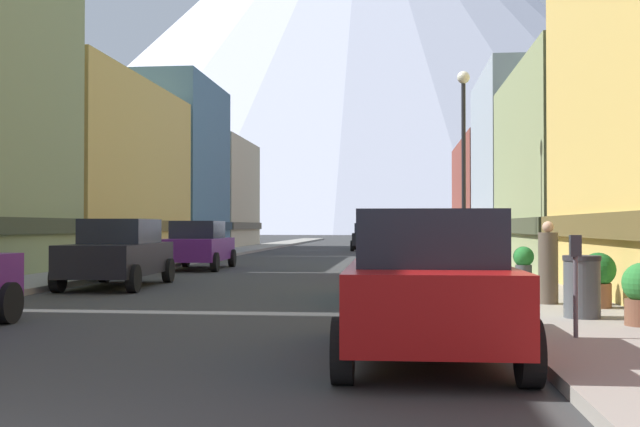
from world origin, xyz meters
TOP-DOWN VIEW (x-y plane):
  - sidewalk_left at (-6.25, 35.00)m, footprint 2.50×100.00m
  - sidewalk_right at (6.25, 35.00)m, footprint 2.50×100.00m
  - storefront_left_2 at (-12.37, 28.70)m, footprint 10.03×13.59m
  - storefront_left_3 at (-12.36, 40.56)m, footprint 10.01×9.31m
  - storefront_left_4 at (-11.32, 50.90)m, footprint 7.93×10.61m
  - storefront_right_3 at (10.91, 33.00)m, footprint 7.11×9.45m
  - storefront_right_4 at (11.76, 45.09)m, footprint 8.83×13.67m
  - car_left_1 at (-3.80, 15.09)m, footprint 2.25×4.48m
  - car_left_2 at (-3.80, 23.24)m, footprint 2.19×4.46m
  - car_right_0 at (3.80, 5.10)m, footprint 2.10×4.42m
  - car_right_1 at (3.80, 12.11)m, footprint 2.12×4.43m
  - car_right_2 at (3.80, 20.15)m, footprint 2.10×4.42m
  - car_driving_0 at (1.60, 45.43)m, footprint 2.06×4.40m
  - parking_meter_near at (5.75, 5.98)m, footprint 0.14×0.10m
  - trash_bin_right at (6.35, 8.18)m, footprint 0.59×0.59m
  - potted_plant_1 at (7.00, 9.72)m, footprint 0.60×0.60m
  - potted_plant_2 at (7.00, 17.63)m, footprint 0.58×0.58m
  - pedestrian_0 at (6.25, 16.87)m, footprint 0.36×0.36m
  - pedestrian_1 at (6.25, 10.33)m, footprint 0.36×0.36m
  - streetlamp_right at (5.35, 17.67)m, footprint 0.36×0.36m
  - mountain_backdrop at (-7.62, 260.00)m, footprint 262.19×262.19m

SIDE VIEW (x-z plane):
  - sidewalk_left at x=-6.25m, z-range 0.00..0.15m
  - sidewalk_right at x=6.25m, z-range 0.00..0.15m
  - potted_plant_2 at x=7.00m, z-range 0.18..1.06m
  - trash_bin_right at x=6.35m, z-range 0.15..1.13m
  - potted_plant_1 at x=7.00m, z-range 0.21..1.19m
  - pedestrian_1 at x=6.25m, z-range 0.08..1.62m
  - car_left_1 at x=-3.80m, z-range 0.01..1.79m
  - car_left_2 at x=-3.80m, z-range 0.01..1.79m
  - car_right_0 at x=3.80m, z-range 0.01..1.79m
  - car_right_1 at x=3.80m, z-range 0.01..1.79m
  - car_right_2 at x=3.80m, z-range 0.01..1.79m
  - car_driving_0 at x=1.60m, z-range 0.01..1.79m
  - pedestrian_0 at x=6.25m, z-range 0.09..1.79m
  - parking_meter_near at x=5.75m, z-range 0.35..1.68m
  - storefront_right_4 at x=11.76m, z-range -0.13..6.91m
  - storefront_left_4 at x=-11.32m, z-range -0.15..7.79m
  - storefront_left_2 at x=-12.37m, z-range -0.15..7.95m
  - streetlamp_right at x=5.35m, z-range 1.06..6.92m
  - storefront_right_3 at x=10.91m, z-range -0.16..8.74m
  - storefront_left_3 at x=-12.36m, z-range -0.17..10.13m
  - mountain_backdrop at x=-7.62m, z-range 0.00..133.02m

